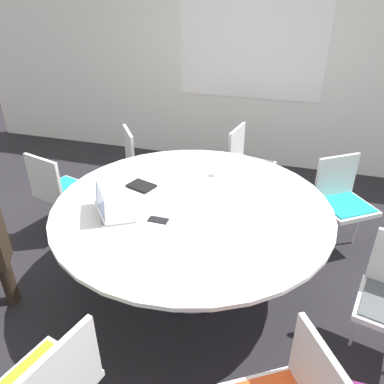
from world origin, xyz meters
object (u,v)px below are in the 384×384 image
at_px(spiral_notebook, 141,186).
at_px(cell_phone, 158,220).
at_px(coffee_cup, 216,171).
at_px(chair_7, 58,187).
at_px(chair_6, 142,159).
at_px(chair_4, 342,197).
at_px(laptop, 111,207).
at_px(chair_5, 247,160).

relative_size(spiral_notebook, cell_phone, 1.75).
relative_size(coffee_cup, cell_phone, 0.65).
distance_m(chair_7, cell_phone, 1.42).
height_order(chair_7, coffee_cup, chair_7).
relative_size(chair_6, spiral_notebook, 3.49).
height_order(chair_4, spiral_notebook, chair_4).
bearing_deg(spiral_notebook, cell_phone, -53.67).
bearing_deg(cell_phone, coffee_cup, 74.23).
bearing_deg(coffee_cup, spiral_notebook, -144.59).
xyz_separation_m(laptop, coffee_cup, (0.58, 0.81, -0.01)).
relative_size(chair_4, cell_phone, 6.11).
bearing_deg(coffee_cup, cell_phone, -105.77).
bearing_deg(chair_6, chair_7, -68.08).
relative_size(chair_6, cell_phone, 6.11).
height_order(chair_5, chair_6, same).
xyz_separation_m(chair_4, chair_5, (-0.96, 0.55, 0.00)).
bearing_deg(chair_4, chair_6, -41.87).
xyz_separation_m(chair_4, chair_7, (-2.57, -0.57, 0.00)).
relative_size(chair_7, coffee_cup, 9.46).
relative_size(chair_4, chair_6, 1.00).
relative_size(chair_6, laptop, 2.03).
xyz_separation_m(chair_6, spiral_notebook, (0.45, -1.00, 0.25)).
xyz_separation_m(chair_4, laptop, (-1.67, -1.19, 0.29)).
xyz_separation_m(chair_7, spiral_notebook, (0.95, -0.19, 0.25)).
bearing_deg(cell_phone, chair_7, 154.38).
xyz_separation_m(spiral_notebook, coffee_cup, (0.53, 0.38, 0.04)).
bearing_deg(chair_5, coffee_cup, 2.48).
bearing_deg(chair_7, cell_phone, -10.29).
bearing_deg(chair_6, chair_5, 69.49).
xyz_separation_m(chair_7, laptop, (0.91, -0.62, 0.29)).
distance_m(chair_4, laptop, 2.07).
xyz_separation_m(chair_4, spiral_notebook, (-1.62, -0.76, 0.25)).
bearing_deg(chair_4, coffee_cup, -15.76).
bearing_deg(chair_5, laptop, -11.88).
xyz_separation_m(laptop, cell_phone, (0.36, 0.01, -0.05)).
distance_m(chair_6, spiral_notebook, 1.13).
relative_size(chair_4, chair_7, 1.00).
relative_size(chair_4, spiral_notebook, 3.49).
bearing_deg(chair_7, laptop, -18.93).
height_order(chair_7, laptop, laptop).
bearing_deg(chair_6, cell_phone, -8.23).
xyz_separation_m(spiral_notebook, cell_phone, (0.31, -0.42, -0.01)).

